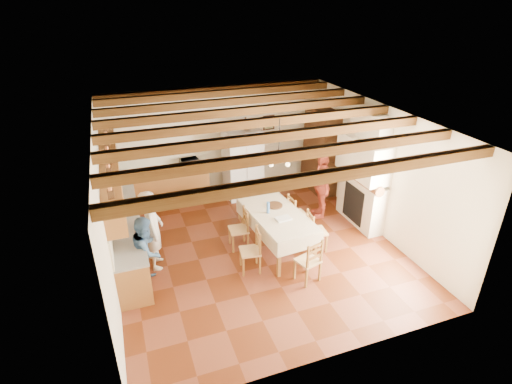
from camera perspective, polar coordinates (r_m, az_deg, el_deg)
The scene contains 31 objects.
floor at distance 9.13m, azimuth 0.05°, elevation -7.99°, with size 6.00×6.50×0.02m, color #51210B.
ceiling at distance 7.83m, azimuth 0.06°, elevation 10.56°, with size 6.00×6.50×0.02m, color white.
wall_back at distance 11.26m, azimuth -5.66°, elevation 7.41°, with size 6.00×0.02×3.00m, color beige.
wall_front at distance 5.88m, azimuth 11.24°, elevation -12.64°, with size 6.00×0.02×3.00m, color beige.
wall_left at distance 7.98m, azimuth -20.74°, elevation -2.69°, with size 0.02×6.50×3.00m, color beige.
wall_right at distance 9.72m, azimuth 17.00°, elevation 3.18°, with size 0.02×6.50×3.00m, color beige.
ceiling_beams at distance 7.85m, azimuth 0.06°, elevation 9.85°, with size 6.00×6.30×0.16m, color #331C0A, non-canonical shape.
lower_cabinets_left at distance 9.40m, azimuth -17.97°, elevation -5.15°, with size 0.60×4.30×0.86m, color brown.
lower_cabinets_back at distance 11.13m, azimuth -12.73°, elevation 0.66°, with size 2.30×0.60×0.86m, color brown.
countertop_left at distance 9.18m, azimuth -18.35°, elevation -2.76°, with size 0.62×4.30×0.04m, color gray.
countertop_back at distance 10.95m, azimuth -12.97°, elevation 2.78°, with size 2.34×0.62×0.04m, color gray.
backsplash_left at distance 9.05m, azimuth -20.42°, elevation -1.26°, with size 0.03×4.30×0.60m, color #ECE9CD.
backsplash_back at distance 11.09m, azimuth -13.34°, elevation 4.85°, with size 2.30×0.03×0.60m, color #ECE9CD.
upper_cabinets at distance 8.78m, azimuth -20.05°, elevation 2.66°, with size 0.35×4.20×0.70m, color brown.
fireplace at distance 9.75m, azimuth 14.87°, elevation 2.88°, with size 0.56×1.60×2.80m, color beige, non-canonical shape.
wall_picture at distance 11.58m, azimuth 1.84°, elevation 9.88°, with size 0.34×0.03×0.42m, color black.
refrigerator at distance 11.02m, azimuth -1.92°, elevation 4.12°, with size 0.97×0.79×1.93m, color silver.
hutch at distance 11.46m, azimuth 9.20°, elevation 5.89°, with size 0.55×1.31×2.38m, color #34170C, non-canonical shape.
dining_table at distance 8.70m, azimuth 3.02°, elevation -3.59°, with size 1.22×2.12×0.89m.
chandelier at distance 8.07m, azimuth 3.26°, elevation 5.32°, with size 0.47×0.47×0.03m, color black.
chair_left_near at distance 8.19m, azimuth -0.85°, elevation -8.33°, with size 0.42×0.40×0.96m, color brown, non-canonical shape.
chair_left_far at distance 8.90m, azimuth -2.52°, elevation -5.27°, with size 0.42×0.40×0.96m, color brown, non-canonical shape.
chair_right_near at distance 8.92m, azimuth 8.68°, elevation -5.47°, with size 0.42×0.40×0.96m, color brown, non-canonical shape.
chair_right_far at distance 9.52m, azimuth 5.94°, elevation -3.09°, with size 0.42×0.40×0.96m, color brown, non-canonical shape.
chair_end_near at distance 8.00m, azimuth 7.44°, elevation -9.58°, with size 0.42×0.40×0.96m, color brown, non-canonical shape.
chair_end_far at distance 9.89m, azimuth -1.08°, elevation -1.76°, with size 0.42×0.40×0.96m, color brown, non-canonical shape.
person_man at distance 8.38m, azimuth -14.52°, elevation -5.23°, with size 0.64×0.42×1.74m, color beige.
person_woman_blue at distance 8.03m, azimuth -15.28°, elevation -8.07°, with size 0.71×0.55×1.46m, color #3A5C87.
person_woman_red at distance 10.11m, azimuth 9.32°, elevation 0.94°, with size 1.00×0.42×1.71m, color #AD3E2B.
microwave at distance 10.97m, azimuth -9.48°, elevation 4.04°, with size 0.48×0.32×0.26m, color silver.
fridge_vase at distance 10.67m, azimuth -1.49°, elevation 9.78°, with size 0.30×0.30×0.32m, color #34170C.
Camera 1 is at (-2.57, -7.07, 5.16)m, focal length 28.00 mm.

